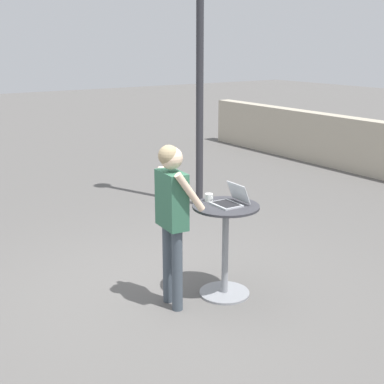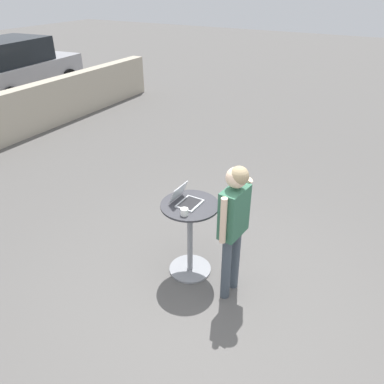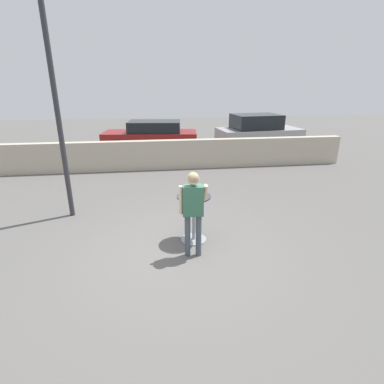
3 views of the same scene
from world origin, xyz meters
name	(u,v)px [view 3 (image 3 of 3)]	position (x,y,z in m)	size (l,w,h in m)	color
ground_plane	(181,253)	(0.00, 0.00, 0.00)	(50.00, 50.00, 0.00)	#5B5956
pavement_kerb	(164,155)	(0.00, 6.33, 0.56)	(14.45, 0.35, 1.13)	#B2A893
cafe_table	(194,214)	(0.34, 0.51, 0.61)	(0.71, 0.71, 1.01)	gray
laptop	(193,193)	(0.34, 0.57, 1.06)	(0.31, 0.33, 0.22)	#B7BABF
coffee_mug	(183,196)	(0.11, 0.46, 1.05)	(0.12, 0.09, 0.08)	white
standing_person	(193,204)	(0.24, -0.09, 1.08)	(0.55, 0.35, 1.70)	#424C56
parked_car_near_street	(258,132)	(4.84, 9.31, 0.88)	(4.23, 2.31, 1.75)	#9E9EA3
parked_car_further_down	(152,135)	(-0.43, 9.97, 0.75)	(4.75, 2.33, 1.44)	maroon
street_lamp	(52,78)	(-2.56, 2.22, 3.29)	(0.32, 0.32, 5.24)	#2D2D33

